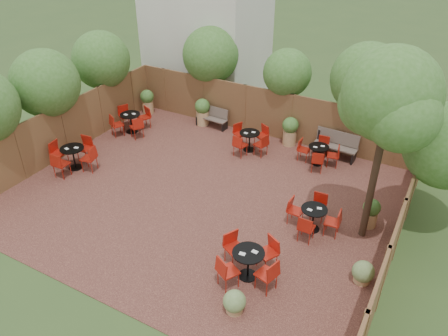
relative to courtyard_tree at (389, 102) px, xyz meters
The scene contains 13 objects.
ground 6.59m from the courtyard_tree, behind, with size 80.00×80.00×0.00m, color #354F23.
courtyard_paving 6.58m from the courtyard_tree, behind, with size 12.00×10.00×0.02m, color #391C17.
fence_back 7.42m from the courtyard_tree, 138.89° to the left, with size 12.00×0.08×2.00m, color #563320.
fence_left 11.51m from the courtyard_tree, behind, with size 0.08×10.00×2.00m, color #563320.
fence_right 3.39m from the courtyard_tree, 32.07° to the right, with size 0.08×10.00×2.00m, color #563320.
neighbour_building 12.08m from the courtyard_tree, 142.21° to the left, with size 5.00×4.00×8.00m, color beige.
overhang_foliage 7.21m from the courtyard_tree, 163.32° to the left, with size 15.73×10.87×2.66m.
courtyard_tree is the anchor object (origin of this frame).
park_bench_left 9.18m from the courtyard_tree, 151.35° to the left, with size 1.41×0.53×0.85m.
park_bench_right 5.82m from the courtyard_tree, 116.83° to the left, with size 1.64×0.60×1.00m.
bistro_tables 6.65m from the courtyard_tree, behind, with size 10.32×7.92×0.95m.
planters 7.90m from the courtyard_tree, 150.89° to the left, with size 11.20×4.17×1.16m.
low_shrubs 5.64m from the courtyard_tree, 99.32° to the right, with size 2.98×4.03×0.74m.
Camera 1 is at (6.35, -10.12, 8.53)m, focal length 35.68 mm.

